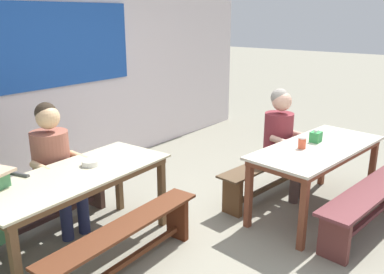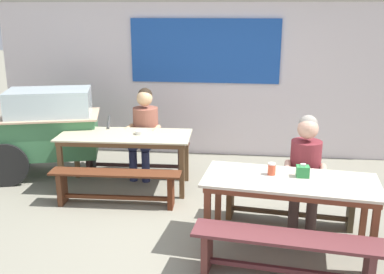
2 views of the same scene
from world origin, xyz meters
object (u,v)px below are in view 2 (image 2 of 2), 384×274
bench_near_back (289,199)px  bench_near_front (285,250)px  condiment_jar (272,169)px  dining_table_near (290,186)px  person_center_facing (145,126)px  bench_far_front (116,183)px  dining_table_far (125,140)px  bench_far_back (135,154)px  tissue_box (303,171)px  soup_bowl (141,132)px  food_cart (50,125)px  person_right_near_table (305,165)px

bench_near_back → bench_near_front: 1.14m
bench_near_front → condiment_jar: condiment_jar is taller
dining_table_near → person_center_facing: person_center_facing is taller
bench_far_front → bench_near_front: size_ratio=0.96×
bench_near_back → bench_far_front: bearing=174.3°
dining_table_far → bench_far_front: (0.02, -0.57, -0.38)m
bench_far_back → tissue_box: 2.86m
bench_far_back → soup_bowl: 0.74m
food_cart → person_right_near_table: 3.58m
person_center_facing → soup_bowl: 0.48m
dining_table_near → condiment_jar: size_ratio=14.45×
dining_table_far → soup_bowl: (0.20, 0.05, 0.10)m
person_center_facing → bench_far_back: bearing=162.1°
bench_near_front → food_cart: size_ratio=0.91×
bench_far_back → bench_far_front: same height
person_right_near_table → bench_far_back: bearing=147.3°
dining_table_far → dining_table_near: bearing=-34.0°
dining_table_near → bench_far_back: size_ratio=1.09×
tissue_box → condiment_jar: bearing=175.2°
bench_far_back → tissue_box: bearing=-40.7°
bench_near_front → condiment_jar: size_ratio=13.81×
bench_near_back → condiment_jar: size_ratio=13.14×
dining_table_near → bench_near_back: 0.69m
bench_near_back → tissue_box: 0.71m
dining_table_near → tissue_box: (0.12, 0.08, 0.13)m
dining_table_far → person_right_near_table: (2.20, -0.85, 0.05)m
bench_near_front → bench_far_front: bearing=144.9°
tissue_box → condiment_jar: 0.30m
bench_far_back → condiment_jar: bearing=-44.5°
bench_near_back → soup_bowl: soup_bowl is taller
tissue_box → person_center_facing: bearing=137.9°
person_center_facing → bench_near_front: bearing=-53.7°
dining_table_near → bench_far_front: dining_table_near is taller
bench_near_back → bench_far_back: bearing=147.1°
food_cart → bench_far_back: bearing=10.7°
person_right_near_table → condiment_jar: size_ratio=10.35×
dining_table_far → soup_bowl: size_ratio=11.40×
bench_near_back → person_center_facing: (-1.91, 1.29, 0.43)m
bench_near_front → bench_far_back: bearing=128.1°
condiment_jar → person_center_facing: bearing=133.6°
food_cart → person_center_facing: 1.33m
soup_bowl → person_right_near_table: bearing=-24.2°
bench_far_front → dining_table_far: bearing=92.1°
dining_table_near → bench_far_front: 2.15m
bench_near_front → tissue_box: bearing=73.6°
bench_far_front → dining_table_near: bearing=-21.4°
person_center_facing → dining_table_far: bearing=-105.6°
food_cart → tissue_box: food_cart is taller
bench_far_back → condiment_jar: 2.63m
food_cart → bench_far_front: bearing=-37.6°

